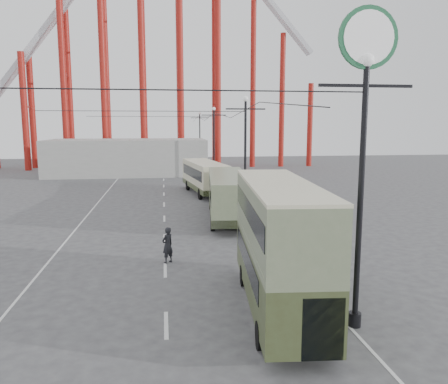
{
  "coord_description": "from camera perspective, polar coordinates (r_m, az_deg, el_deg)",
  "views": [
    {
      "loc": [
        -0.97,
        -16.75,
        7.04
      ],
      "look_at": [
        2.64,
        9.24,
        3.0
      ],
      "focal_mm": 35.0,
      "sensor_mm": 36.0,
      "label": 1
    }
  ],
  "objects": [
    {
      "name": "lamp_post_far",
      "position": [
        57.18,
        -1.32,
        6.38
      ],
      "size": [
        3.2,
        0.44,
        9.32
      ],
      "color": "black",
      "rests_on": "ground"
    },
    {
      "name": "lamp_post_near",
      "position": [
        15.27,
        17.97,
        11.42
      ],
      "size": [
        3.2,
        0.44,
        10.8
      ],
      "color": "black",
      "rests_on": "ground"
    },
    {
      "name": "double_decker_bus",
      "position": [
        16.6,
        7.1,
        -6.2
      ],
      "size": [
        3.1,
        9.39,
        4.95
      ],
      "rotation": [
        0.0,
        0.0,
        -0.08
      ],
      "color": "#3B4223",
      "rests_on": "ground"
    },
    {
      "name": "fairground_shed",
      "position": [
        64.11,
        -12.44,
        4.49
      ],
      "size": [
        22.0,
        10.0,
        5.0
      ],
      "primitive_type": "cube",
      "color": "#979792",
      "rests_on": "ground"
    },
    {
      "name": "lamp_post_mid",
      "position": [
        35.45,
        2.79,
        4.92
      ],
      "size": [
        3.2,
        0.44,
        9.32
      ],
      "color": "black",
      "rests_on": "ground"
    },
    {
      "name": "roller_coaster",
      "position": [
        75.35,
        -9.52,
        20.8
      ],
      "size": [
        52.95,
        5.0,
        55.48
      ],
      "color": "maroon",
      "rests_on": "ground"
    },
    {
      "name": "ground",
      "position": [
        18.2,
        -4.37,
        -14.03
      ],
      "size": [
        160.0,
        160.0,
        0.0
      ],
      "primitive_type": "plane",
      "color": "#434446",
      "rests_on": "ground"
    },
    {
      "name": "single_decker_green",
      "position": [
        32.98,
        0.5,
        -0.22
      ],
      "size": [
        3.82,
        12.09,
        3.36
      ],
      "rotation": [
        0.0,
        0.0,
        -0.09
      ],
      "color": "#6A7857",
      "rests_on": "ground"
    },
    {
      "name": "pedestrian",
      "position": [
        22.73,
        -7.38,
        -6.9
      ],
      "size": [
        0.81,
        0.79,
        1.88
      ],
      "primitive_type": "imported",
      "rotation": [
        0.0,
        0.0,
        3.88
      ],
      "color": "black",
      "rests_on": "ground"
    },
    {
      "name": "lamp_post_distant",
      "position": [
        79.06,
        -3.17,
        7.02
      ],
      "size": [
        3.2,
        0.44,
        9.32
      ],
      "color": "black",
      "rests_on": "ground"
    },
    {
      "name": "road_markings",
      "position": [
        37.13,
        -7.61,
        -2.25
      ],
      "size": [
        12.52,
        120.0,
        0.01
      ],
      "color": "silver",
      "rests_on": "ground"
    },
    {
      "name": "single_decker_cream",
      "position": [
        44.95,
        -2.57,
        2.12
      ],
      "size": [
        4.05,
        10.84,
        3.29
      ],
      "rotation": [
        0.0,
        0.0,
        0.13
      ],
      "color": "beige",
      "rests_on": "ground"
    }
  ]
}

